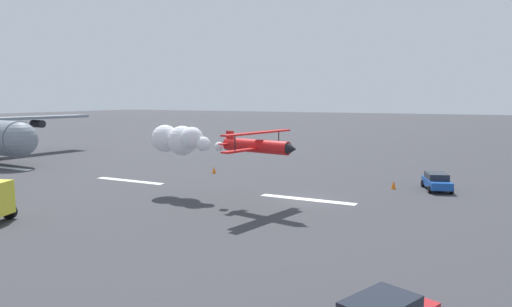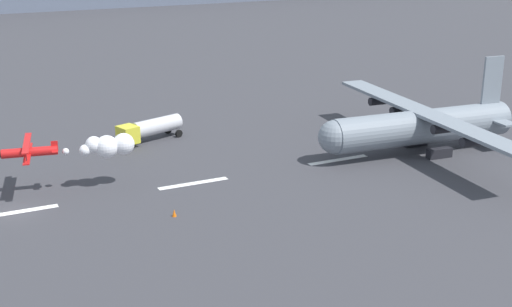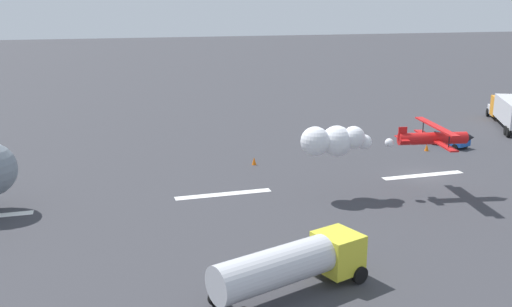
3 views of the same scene
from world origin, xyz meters
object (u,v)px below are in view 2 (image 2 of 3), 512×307
(stunt_biplane_red, at_px, (96,147))
(traffic_cone_far, at_px, (174,213))
(cargo_transport_plane, at_px, (413,126))
(fuel_tanker_truck, at_px, (149,128))

(stunt_biplane_red, bearing_deg, traffic_cone_far, -66.51)
(cargo_transport_plane, height_order, fuel_tanker_truck, cargo_transport_plane)
(stunt_biplane_red, bearing_deg, cargo_transport_plane, -7.57)
(stunt_biplane_red, xyz_separation_m, traffic_cone_far, (4.78, -11.00, -4.28))
(stunt_biplane_red, height_order, fuel_tanker_truck, stunt_biplane_red)
(cargo_transport_plane, distance_m, traffic_cone_far, 33.80)
(cargo_transport_plane, bearing_deg, traffic_cone_far, -169.80)
(cargo_transport_plane, bearing_deg, stunt_biplane_red, 172.43)
(stunt_biplane_red, relative_size, fuel_tanker_truck, 1.51)
(stunt_biplane_red, bearing_deg, fuel_tanker_truck, 54.32)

